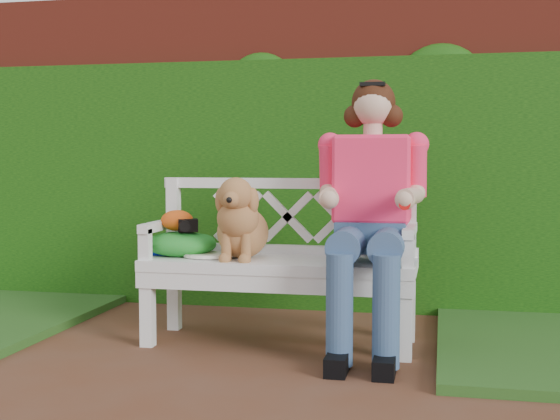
# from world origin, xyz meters

# --- Properties ---
(ground) EXTENTS (60.00, 60.00, 0.00)m
(ground) POSITION_xyz_m (0.00, 0.00, 0.00)
(ground) COLOR #532A19
(brick_wall) EXTENTS (10.00, 0.30, 2.20)m
(brick_wall) POSITION_xyz_m (0.00, 1.90, 1.10)
(brick_wall) COLOR maroon
(brick_wall) RESTS_ON ground
(ivy_hedge) EXTENTS (10.00, 0.18, 1.70)m
(ivy_hedge) POSITION_xyz_m (0.00, 1.68, 0.85)
(ivy_hedge) COLOR #2A6411
(ivy_hedge) RESTS_ON ground
(garden_bench) EXTENTS (1.65, 0.81, 0.48)m
(garden_bench) POSITION_xyz_m (0.24, 0.65, 0.24)
(garden_bench) COLOR white
(garden_bench) RESTS_ON ground
(seated_woman) EXTENTS (0.68, 0.87, 1.46)m
(seated_woman) POSITION_xyz_m (0.74, 0.63, 0.73)
(seated_woman) COLOR #F34744
(seated_woman) RESTS_ON ground
(dog) EXTENTS (0.36, 0.45, 0.46)m
(dog) POSITION_xyz_m (0.03, 0.59, 0.71)
(dog) COLOR brown
(dog) RESTS_ON garden_bench
(tennis_racket) EXTENTS (0.61, 0.39, 0.03)m
(tennis_racket) POSITION_xyz_m (-0.19, 0.61, 0.49)
(tennis_racket) COLOR white
(tennis_racket) RESTS_ON garden_bench
(green_bag) EXTENTS (0.50, 0.44, 0.14)m
(green_bag) POSITION_xyz_m (-0.34, 0.65, 0.55)
(green_bag) COLOR green
(green_bag) RESTS_ON garden_bench
(camera_item) EXTENTS (0.13, 0.12, 0.07)m
(camera_item) POSITION_xyz_m (-0.29, 0.63, 0.66)
(camera_item) COLOR black
(camera_item) RESTS_ON green_bag
(baseball_glove) EXTENTS (0.22, 0.18, 0.12)m
(baseball_glove) POSITION_xyz_m (-0.36, 0.65, 0.68)
(baseball_glove) COLOR #D34D12
(baseball_glove) RESTS_ON green_bag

